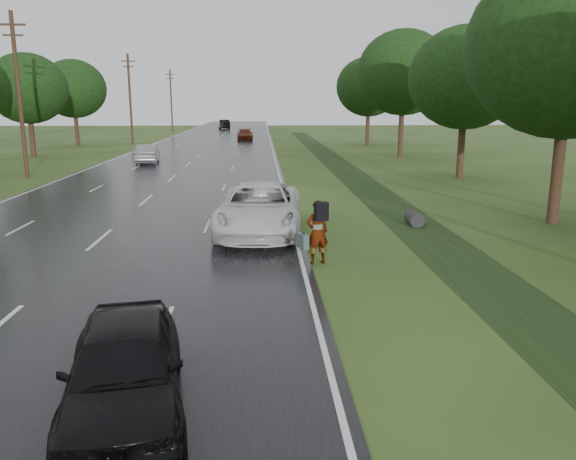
# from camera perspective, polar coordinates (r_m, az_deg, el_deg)

# --- Properties ---
(road) EXTENTS (14.00, 180.00, 0.04)m
(road) POSITION_cam_1_polar(r_m,az_deg,el_deg) (56.53, -8.48, 7.97)
(road) COLOR black
(road) RESTS_ON ground
(edge_stripe_east) EXTENTS (0.12, 180.00, 0.01)m
(edge_stripe_east) POSITION_cam_1_polar(r_m,az_deg,el_deg) (56.27, -1.55, 8.10)
(edge_stripe_east) COLOR silver
(edge_stripe_east) RESTS_ON road
(edge_stripe_west) EXTENTS (0.12, 180.00, 0.01)m
(edge_stripe_west) POSITION_cam_1_polar(r_m,az_deg,el_deg) (57.59, -15.24, 7.77)
(edge_stripe_west) COLOR silver
(edge_stripe_west) RESTS_ON road
(center_line) EXTENTS (0.12, 180.00, 0.01)m
(center_line) POSITION_cam_1_polar(r_m,az_deg,el_deg) (56.53, -8.48, 7.99)
(center_line) COLOR silver
(center_line) RESTS_ON road
(drainage_ditch) EXTENTS (2.20, 120.00, 0.56)m
(drainage_ditch) POSITION_cam_1_polar(r_m,az_deg,el_deg) (30.70, 8.43, 4.04)
(drainage_ditch) COLOR black
(drainage_ditch) RESTS_ON ground
(utility_pole_mid) EXTENTS (1.60, 0.26, 10.00)m
(utility_pole_mid) POSITION_cam_1_polar(r_m,az_deg,el_deg) (38.98, -25.66, 12.39)
(utility_pole_mid) COLOR #3A2618
(utility_pole_mid) RESTS_ON ground
(utility_pole_far) EXTENTS (1.60, 0.26, 10.00)m
(utility_pole_far) POSITION_cam_1_polar(r_m,az_deg,el_deg) (67.70, -15.75, 12.80)
(utility_pole_far) COLOR #3A2618
(utility_pole_far) RESTS_ON ground
(utility_pole_distant) EXTENTS (1.60, 0.26, 10.00)m
(utility_pole_distant) POSITION_cam_1_polar(r_m,az_deg,el_deg) (97.20, -11.78, 12.85)
(utility_pole_distant) COLOR #3A2618
(utility_pole_distant) RESTS_ON ground
(tree_east_b) EXTENTS (7.60, 7.60, 10.11)m
(tree_east_b) POSITION_cam_1_polar(r_m,az_deg,el_deg) (24.05, 26.78, 16.36)
(tree_east_b) COLOR #3A2618
(tree_east_b) RESTS_ON ground
(tree_east_c) EXTENTS (7.00, 7.00, 9.29)m
(tree_east_c) POSITION_cam_1_polar(r_m,az_deg,el_deg) (37.30, 17.62, 14.52)
(tree_east_c) COLOR #3A2618
(tree_east_c) RESTS_ON ground
(tree_east_d) EXTENTS (8.00, 8.00, 10.76)m
(tree_east_d) POSITION_cam_1_polar(r_m,az_deg,el_deg) (50.63, 11.65, 15.38)
(tree_east_d) COLOR #3A2618
(tree_east_d) RESTS_ON ground
(tree_east_f) EXTENTS (7.20, 7.20, 9.62)m
(tree_east_f) POSITION_cam_1_polar(r_m,az_deg,el_deg) (64.21, 8.21, 14.21)
(tree_east_f) COLOR #3A2618
(tree_east_f) RESTS_ON ground
(tree_west_d) EXTENTS (6.60, 6.60, 8.80)m
(tree_west_d) POSITION_cam_1_polar(r_m,az_deg,el_deg) (53.85, -24.96, 12.90)
(tree_west_d) COLOR #3A2618
(tree_west_d) RESTS_ON ground
(tree_west_f) EXTENTS (7.00, 7.00, 9.29)m
(tree_west_f) POSITION_cam_1_polar(r_m,az_deg,el_deg) (67.25, -20.96, 13.25)
(tree_west_f) COLOR #3A2618
(tree_west_f) RESTS_ON ground
(pedestrian) EXTENTS (0.97, 0.75, 1.89)m
(pedestrian) POSITION_cam_1_polar(r_m,az_deg,el_deg) (16.36, 2.93, -0.15)
(pedestrian) COLOR #A5998C
(pedestrian) RESTS_ON ground
(white_pickup) EXTENTS (3.28, 6.51, 1.77)m
(white_pickup) POSITION_cam_1_polar(r_m,az_deg,el_deg) (20.18, -2.93, 2.18)
(white_pickup) COLOR silver
(white_pickup) RESTS_ON road
(dark_sedan) EXTENTS (2.43, 4.50, 1.45)m
(dark_sedan) POSITION_cam_1_polar(r_m,az_deg,el_deg) (8.98, -16.32, -13.25)
(dark_sedan) COLOR black
(dark_sedan) RESTS_ON road
(silver_sedan) EXTENTS (1.94, 4.51, 1.44)m
(silver_sedan) POSITION_cam_1_polar(r_m,az_deg,el_deg) (45.45, -14.07, 7.52)
(silver_sedan) COLOR gray
(silver_sedan) RESTS_ON road
(far_car_red) EXTENTS (2.12, 4.87, 1.39)m
(far_car_red) POSITION_cam_1_polar(r_m,az_deg,el_deg) (71.73, -4.40, 9.63)
(far_car_red) COLOR #651A0B
(far_car_red) RESTS_ON road
(far_car_dark) EXTENTS (2.47, 5.32, 1.69)m
(far_car_dark) POSITION_cam_1_polar(r_m,az_deg,el_deg) (102.88, -6.51, 10.61)
(far_car_dark) COLOR black
(far_car_dark) RESTS_ON road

